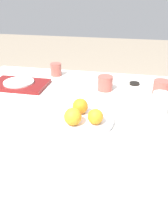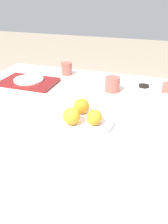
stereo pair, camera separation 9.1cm
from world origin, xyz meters
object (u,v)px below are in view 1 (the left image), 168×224
object	(u,v)px
orange_0	(80,106)
cup_0	(56,69)
orange_1	(95,117)
orange_2	(73,117)
fruit_platter	(84,120)
cup_2	(105,83)
water_glass	(160,104)
side_plate	(19,82)
serving_tray	(19,84)
cup_3	(161,87)
soy_dish	(134,84)

from	to	relation	value
orange_0	cup_0	size ratio (longest dim) A/B	0.84
orange_1	orange_2	size ratio (longest dim) A/B	0.90
fruit_platter	cup_0	distance (m)	0.62
cup_2	orange_0	bearing A→B (deg)	-102.42
water_glass	cup_2	xyz separation A→B (m)	(-0.27, 0.23, -0.01)
orange_1	orange_2	xyz separation A→B (m)	(-0.09, -0.02, 0.00)
side_plate	orange_0	bearing A→B (deg)	-32.90
serving_tray	water_glass	bearing A→B (deg)	-13.44
serving_tray	orange_0	bearing A→B (deg)	-32.90
orange_1	side_plate	world-z (taller)	orange_1
orange_0	water_glass	size ratio (longest dim) A/B	0.65
fruit_platter	orange_0	world-z (taller)	orange_0
orange_0	serving_tray	xyz separation A→B (m)	(-0.43, 0.28, -0.04)
cup_0	cup_3	world-z (taller)	cup_0
orange_0	orange_2	size ratio (longest dim) A/B	0.96
soy_dish	serving_tray	bearing A→B (deg)	-166.32
orange_0	orange_1	distance (m)	0.11
fruit_platter	orange_1	xyz separation A→B (m)	(0.05, -0.03, 0.04)
cup_2	water_glass	bearing A→B (deg)	-40.10
orange_1	water_glass	distance (m)	0.31
serving_tray	cup_3	xyz separation A→B (m)	(0.80, 0.05, 0.03)
cup_3	fruit_platter	bearing A→B (deg)	-132.85
water_glass	cup_2	bearing A→B (deg)	139.90
orange_2	cup_0	xyz separation A→B (m)	(-0.27, 0.60, -0.01)
water_glass	orange_1	bearing A→B (deg)	-147.83
orange_1	orange_2	world-z (taller)	orange_2
fruit_platter	side_plate	bearing A→B (deg)	144.76
cup_2	soy_dish	distance (m)	0.21
fruit_platter	serving_tray	distance (m)	0.56
orange_1	water_glass	world-z (taller)	water_glass
serving_tray	soy_dish	bearing A→B (deg)	13.68
orange_1	cup_0	world-z (taller)	same
orange_1	side_plate	xyz separation A→B (m)	(-0.51, 0.35, -0.03)
orange_0	orange_2	world-z (taller)	orange_2
water_glass	orange_2	bearing A→B (deg)	-151.45
orange_0	orange_1	xyz separation A→B (m)	(0.08, -0.07, -0.00)
serving_tray	soy_dish	world-z (taller)	serving_tray
orange_2	cup_3	bearing A→B (deg)	48.22
cup_2	soy_dish	world-z (taller)	cup_2
orange_2	cup_2	world-z (taller)	orange_2
serving_tray	cup_2	xyz separation A→B (m)	(0.50, 0.04, 0.03)
orange_1	cup_2	world-z (taller)	same
orange_2	cup_2	xyz separation A→B (m)	(0.08, 0.42, -0.01)
orange_1	cup_0	bearing A→B (deg)	121.63
cup_2	cup_0	bearing A→B (deg)	152.71
orange_0	cup_3	world-z (taller)	orange_0
orange_1	cup_3	size ratio (longest dim) A/B	0.74
fruit_platter	cup_3	bearing A→B (deg)	47.15
side_plate	soy_dish	size ratio (longest dim) A/B	2.88
serving_tray	cup_2	bearing A→B (deg)	4.99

